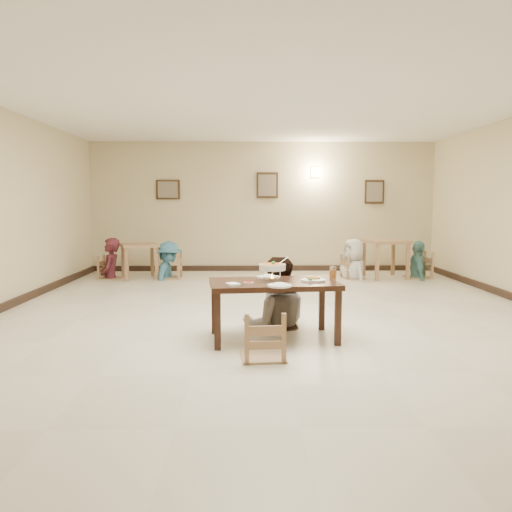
{
  "coord_description": "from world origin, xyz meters",
  "views": [
    {
      "loc": [
        -0.38,
        -6.69,
        1.58
      ],
      "look_at": [
        -0.26,
        -0.35,
        0.91
      ],
      "focal_mm": 35.0,
      "sensor_mm": 36.0,
      "label": 1
    }
  ],
  "objects_px": {
    "drink_glass": "(333,274)",
    "bg_diner_a": "(110,238)",
    "chair_far": "(278,288)",
    "bg_table_left": "(140,250)",
    "bg_table_right": "(386,247)",
    "bg_chair_rr": "(418,254)",
    "bg_chair_ll": "(110,257)",
    "bg_diner_c": "(354,239)",
    "curry_warmer": "(272,267)",
    "bg_diner_d": "(419,241)",
    "bg_diner_b": "(168,241)",
    "main_table": "(274,288)",
    "bg_chair_lr": "(168,253)",
    "bg_chair_rl": "(354,257)",
    "chair_near": "(263,313)",
    "main_diner": "(276,257)"
  },
  "relations": [
    {
      "from": "curry_warmer",
      "to": "bg_table_right",
      "type": "bearing_deg",
      "value": 60.94
    },
    {
      "from": "curry_warmer",
      "to": "bg_diner_a",
      "type": "distance_m",
      "value": 5.71
    },
    {
      "from": "bg_diner_b",
      "to": "bg_chair_rl",
      "type": "bearing_deg",
      "value": -83.17
    },
    {
      "from": "main_table",
      "to": "bg_diner_d",
      "type": "xyz_separation_m",
      "value": [
        3.33,
        4.75,
        0.2
      ]
    },
    {
      "from": "drink_glass",
      "to": "bg_diner_d",
      "type": "relative_size",
      "value": 0.1
    },
    {
      "from": "bg_diner_d",
      "to": "bg_diner_b",
      "type": "bearing_deg",
      "value": 96.45
    },
    {
      "from": "chair_near",
      "to": "curry_warmer",
      "type": "relative_size",
      "value": 2.75
    },
    {
      "from": "bg_table_right",
      "to": "bg_chair_rl",
      "type": "relative_size",
      "value": 1.01
    },
    {
      "from": "chair_far",
      "to": "bg_diner_b",
      "type": "height_order",
      "value": "bg_diner_b"
    },
    {
      "from": "drink_glass",
      "to": "bg_diner_a",
      "type": "height_order",
      "value": "bg_diner_a"
    },
    {
      "from": "main_table",
      "to": "bg_diner_a",
      "type": "xyz_separation_m",
      "value": [
        -3.18,
        4.76,
        0.26
      ]
    },
    {
      "from": "bg_diner_a",
      "to": "bg_diner_b",
      "type": "distance_m",
      "value": 1.22
    },
    {
      "from": "curry_warmer",
      "to": "bg_chair_rl",
      "type": "relative_size",
      "value": 0.37
    },
    {
      "from": "curry_warmer",
      "to": "drink_glass",
      "type": "xyz_separation_m",
      "value": [
        0.72,
        0.1,
        -0.09
      ]
    },
    {
      "from": "curry_warmer",
      "to": "bg_table_left",
      "type": "relative_size",
      "value": 0.37
    },
    {
      "from": "bg_chair_rl",
      "to": "bg_table_left",
      "type": "bearing_deg",
      "value": 77.79
    },
    {
      "from": "main_table",
      "to": "bg_diner_d",
      "type": "distance_m",
      "value": 5.81
    },
    {
      "from": "chair_near",
      "to": "drink_glass",
      "type": "xyz_separation_m",
      "value": [
        0.85,
        0.83,
        0.28
      ]
    },
    {
      "from": "bg_diner_c",
      "to": "bg_diner_d",
      "type": "height_order",
      "value": "bg_diner_c"
    },
    {
      "from": "curry_warmer",
      "to": "bg_chair_lr",
      "type": "xyz_separation_m",
      "value": [
        -1.95,
        4.76,
        -0.31
      ]
    },
    {
      "from": "bg_table_left",
      "to": "chair_far",
      "type": "bearing_deg",
      "value": -56.74
    },
    {
      "from": "bg_chair_rr",
      "to": "bg_diner_b",
      "type": "relative_size",
      "value": 0.66
    },
    {
      "from": "bg_diner_b",
      "to": "bg_diner_c",
      "type": "relative_size",
      "value": 0.95
    },
    {
      "from": "curry_warmer",
      "to": "bg_table_left",
      "type": "height_order",
      "value": "curry_warmer"
    },
    {
      "from": "bg_chair_rr",
      "to": "bg_chair_lr",
      "type": "bearing_deg",
      "value": -92.43
    },
    {
      "from": "bg_table_right",
      "to": "bg_chair_rr",
      "type": "relative_size",
      "value": 0.89
    },
    {
      "from": "bg_diner_a",
      "to": "bg_diner_d",
      "type": "bearing_deg",
      "value": 86.44
    },
    {
      "from": "bg_table_left",
      "to": "bg_diner_d",
      "type": "relative_size",
      "value": 0.59
    },
    {
      "from": "main_table",
      "to": "bg_diner_c",
      "type": "distance_m",
      "value": 5.15
    },
    {
      "from": "bg_chair_lr",
      "to": "bg_chair_rr",
      "type": "height_order",
      "value": "bg_chair_lr"
    },
    {
      "from": "main_diner",
      "to": "bg_chair_ll",
      "type": "height_order",
      "value": "main_diner"
    },
    {
      "from": "bg_diner_b",
      "to": "bg_chair_ll",
      "type": "bearing_deg",
      "value": 97.91
    },
    {
      "from": "chair_near",
      "to": "bg_diner_c",
      "type": "xyz_separation_m",
      "value": [
        2.1,
        5.47,
        0.36
      ]
    },
    {
      "from": "chair_far",
      "to": "bg_diner_a",
      "type": "relative_size",
      "value": 0.55
    },
    {
      "from": "drink_glass",
      "to": "bg_diner_b",
      "type": "height_order",
      "value": "bg_diner_b"
    },
    {
      "from": "bg_chair_ll",
      "to": "bg_diner_c",
      "type": "height_order",
      "value": "bg_diner_c"
    },
    {
      "from": "main_table",
      "to": "curry_warmer",
      "type": "xyz_separation_m",
      "value": [
        -0.01,
        0.02,
        0.24
      ]
    },
    {
      "from": "bg_chair_ll",
      "to": "bg_diner_a",
      "type": "bearing_deg",
      "value": 94.03
    },
    {
      "from": "bg_chair_ll",
      "to": "bg_table_left",
      "type": "bearing_deg",
      "value": -81.5
    },
    {
      "from": "chair_near",
      "to": "bg_diner_b",
      "type": "xyz_separation_m",
      "value": [
        -1.82,
        5.5,
        0.32
      ]
    },
    {
      "from": "curry_warmer",
      "to": "bg_chair_rl",
      "type": "height_order",
      "value": "curry_warmer"
    },
    {
      "from": "main_table",
      "to": "curry_warmer",
      "type": "height_order",
      "value": "curry_warmer"
    },
    {
      "from": "bg_table_right",
      "to": "bg_chair_rr",
      "type": "bearing_deg",
      "value": -3.45
    },
    {
      "from": "chair_far",
      "to": "bg_diner_b",
      "type": "bearing_deg",
      "value": 133.29
    },
    {
      "from": "bg_chair_lr",
      "to": "bg_diner_c",
      "type": "height_order",
      "value": "bg_diner_c"
    },
    {
      "from": "main_diner",
      "to": "bg_diner_d",
      "type": "xyz_separation_m",
      "value": [
        3.26,
        4.12,
        -0.1
      ]
    },
    {
      "from": "bg_chair_ll",
      "to": "bg_diner_a",
      "type": "relative_size",
      "value": 0.53
    },
    {
      "from": "bg_table_right",
      "to": "bg_chair_lr",
      "type": "height_order",
      "value": "bg_chair_lr"
    },
    {
      "from": "main_table",
      "to": "bg_diner_d",
      "type": "bearing_deg",
      "value": 48.71
    },
    {
      "from": "bg_diner_b",
      "to": "main_table",
      "type": "bearing_deg",
      "value": -150.54
    }
  ]
}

